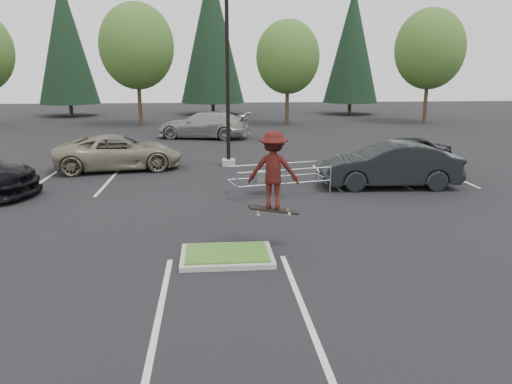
{
  "coord_description": "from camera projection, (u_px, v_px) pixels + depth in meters",
  "views": [
    {
      "loc": [
        -0.33,
        -11.28,
        4.39
      ],
      "look_at": [
        0.84,
        1.5,
        1.26
      ],
      "focal_mm": 35.0,
      "sensor_mm": 36.0,
      "label": 1
    }
  ],
  "objects": [
    {
      "name": "conif_a",
      "position": [
        65.0,
        41.0,
        47.75
      ],
      "size": [
        5.72,
        5.72,
        13.0
      ],
      "color": "#38281C",
      "rests_on": "ground"
    },
    {
      "name": "car_r_black",
      "position": [
        399.0,
        154.0,
        22.1
      ],
      "size": [
        4.9,
        2.68,
        1.58
      ],
      "primitive_type": "imported",
      "rotation": [
        0.0,
        0.0,
        4.9
      ],
      "color": "black",
      "rests_on": "ground"
    },
    {
      "name": "decid_d",
      "position": [
        429.0,
        52.0,
        41.52
      ],
      "size": [
        5.76,
        5.76,
        9.43
      ],
      "color": "#38281C",
      "rests_on": "ground"
    },
    {
      "name": "cart_corral",
      "position": [
        268.0,
        177.0,
        18.08
      ],
      "size": [
        3.79,
        2.06,
        1.02
      ],
      "rotation": [
        0.0,
        0.0,
        0.23
      ],
      "color": "#92959A",
      "rests_on": "ground"
    },
    {
      "name": "skateboarder",
      "position": [
        274.0,
        170.0,
        12.26
      ],
      "size": [
        1.37,
        0.95,
        2.12
      ],
      "rotation": [
        0.0,
        0.0,
        2.95
      ],
      "color": "black",
      "rests_on": "ground"
    },
    {
      "name": "conif_b",
      "position": [
        212.0,
        34.0,
        49.29
      ],
      "size": [
        6.38,
        6.38,
        14.5
      ],
      "color": "#38281C",
      "rests_on": "ground"
    },
    {
      "name": "car_r_charc",
      "position": [
        390.0,
        165.0,
        19.12
      ],
      "size": [
        5.3,
        2.1,
        1.72
      ],
      "primitive_type": "imported",
      "rotation": [
        0.0,
        0.0,
        4.66
      ],
      "color": "black",
      "rests_on": "ground"
    },
    {
      "name": "ground",
      "position": [
        227.0,
        258.0,
        11.98
      ],
      "size": [
        120.0,
        120.0,
        0.0
      ],
      "primitive_type": "plane",
      "color": "black",
      "rests_on": "ground"
    },
    {
      "name": "light_pole",
      "position": [
        227.0,
        67.0,
        22.55
      ],
      "size": [
        0.7,
        0.6,
        10.12
      ],
      "color": "#98978D",
      "rests_on": "ground"
    },
    {
      "name": "car_l_tan",
      "position": [
        118.0,
        152.0,
        22.52
      ],
      "size": [
        6.0,
        3.52,
        1.57
      ],
      "primitive_type": "imported",
      "rotation": [
        0.0,
        0.0,
        1.74
      ],
      "color": "gray",
      "rests_on": "ground"
    },
    {
      "name": "grass_median",
      "position": [
        227.0,
        255.0,
        11.96
      ],
      "size": [
        2.2,
        1.6,
        0.16
      ],
      "color": "#98978D",
      "rests_on": "ground"
    },
    {
      "name": "car_far_silver",
      "position": [
        205.0,
        125.0,
        32.99
      ],
      "size": [
        6.5,
        3.96,
        1.76
      ],
      "primitive_type": "imported",
      "rotation": [
        0.0,
        0.0,
        4.45
      ],
      "color": "#999A95",
      "rests_on": "ground"
    },
    {
      "name": "decid_c",
      "position": [
        288.0,
        59.0,
        40.12
      ],
      "size": [
        5.12,
        5.12,
        8.38
      ],
      "color": "#38281C",
      "rests_on": "ground"
    },
    {
      "name": "decid_b",
      "position": [
        137.0,
        49.0,
        39.55
      ],
      "size": [
        5.89,
        5.89,
        9.64
      ],
      "color": "#38281C",
      "rests_on": "ground"
    },
    {
      "name": "conif_c",
      "position": [
        352.0,
        45.0,
        49.81
      ],
      "size": [
        5.5,
        5.5,
        12.5
      ],
      "color": "#38281C",
      "rests_on": "ground"
    },
    {
      "name": "stall_lines",
      "position": [
        183.0,
        198.0,
        17.69
      ],
      "size": [
        22.62,
        17.6,
        0.01
      ],
      "color": "silver",
      "rests_on": "ground"
    }
  ]
}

